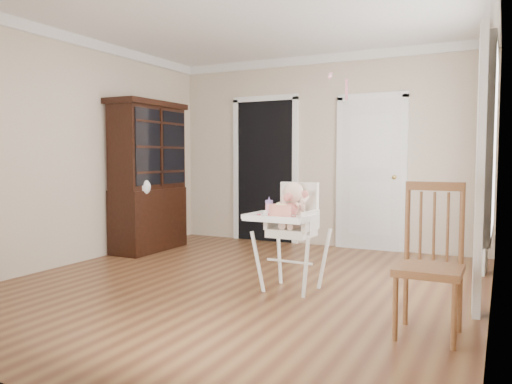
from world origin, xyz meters
The scene contains 16 objects.
floor centered at (0.00, 0.00, 0.00)m, with size 5.00×5.00×0.00m, color #57311D.
ceiling centered at (0.00, 0.00, 2.70)m, with size 5.00×5.00×0.00m, color white.
wall_back centered at (0.00, 2.50, 1.35)m, with size 4.50×4.50×0.00m, color #C6B49A.
wall_left centered at (-2.25, 0.00, 1.35)m, with size 5.00×5.00×0.00m, color #C6B49A.
wall_right centered at (2.25, 0.00, 1.35)m, with size 5.00×5.00×0.00m, color #C6B49A.
crown_molding centered at (0.00, 0.00, 2.64)m, with size 4.50×5.00×0.12m, color white, non-canonical shape.
doorway centered at (-0.90, 2.48, 1.11)m, with size 1.06×0.05×2.22m.
closet_door centered at (0.70, 2.48, 1.02)m, with size 0.96×0.09×2.13m.
window_right centered at (2.18, 0.80, 1.29)m, with size 0.13×1.84×2.30m.
high_chair centered at (0.54, 0.04, 0.65)m, with size 0.63×0.77×1.05m.
baby centered at (0.54, 0.07, 0.80)m, with size 0.30×0.23×0.46m.
cake centered at (0.54, -0.23, 0.79)m, with size 0.26×0.26×0.12m.
sippy_cup centered at (0.35, -0.07, 0.80)m, with size 0.07×0.07×0.17m.
china_cabinet centered at (-1.99, 1.09, 1.01)m, with size 0.53×1.19×2.01m.
dining_chair centered at (1.87, -0.63, 0.51)m, with size 0.45×0.45×1.09m.
streamer centered at (0.52, 1.21, 2.19)m, with size 0.03×0.50×0.02m, color pink, non-canonical shape.
Camera 1 is at (2.31, -4.30, 1.27)m, focal length 35.00 mm.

